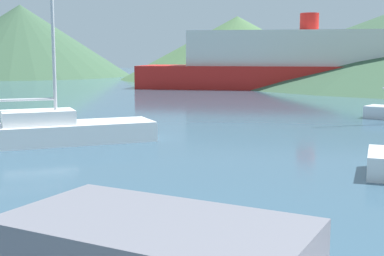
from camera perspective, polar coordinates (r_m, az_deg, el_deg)
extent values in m
cube|color=white|center=(19.90, -16.03, -0.65)|extent=(8.06, 6.16, 0.72)
cube|color=white|center=(19.82, -16.09, 1.10)|extent=(2.85, 2.52, 0.50)
cylinder|color=#BCBCC1|center=(19.82, -14.68, 11.63)|extent=(0.12, 0.12, 7.74)
cylinder|color=#BCBCC1|center=(19.67, -19.77, 2.79)|extent=(3.19, 2.09, 0.10)
cube|color=red|center=(51.19, 12.24, 5.32)|extent=(31.62, 7.51, 2.12)
cube|color=silver|center=(51.15, 12.33, 8.30)|extent=(22.15, 6.29, 3.21)
cylinder|color=red|center=(51.23, 12.41, 10.99)|extent=(1.73, 1.73, 1.60)
cone|color=#38563D|center=(83.39, -17.76, 8.88)|extent=(31.86, 31.86, 10.34)
cone|color=#476B42|center=(69.77, 4.83, 8.52)|extent=(29.97, 29.97, 8.00)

